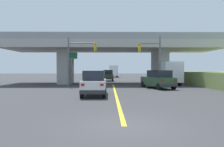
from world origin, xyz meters
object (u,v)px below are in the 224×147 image
Objects in this scene: suv_crossing at (158,79)px; semi_truck_distant at (113,71)px; suv_lead at (94,83)px; traffic_signal_nearside at (153,56)px; traffic_signal_farside at (78,55)px; highway_sign at (72,60)px; sedan_oncoming at (108,75)px; box_truck at (167,73)px.

semi_truck_distant is (-4.23, 35.54, 0.63)m from suv_crossing.
suv_lead is 0.93× the size of suv_crossing.
semi_truck_distant is at bearing 96.91° from traffic_signal_nearside.
suv_lead is 9.19m from suv_crossing.
suv_crossing is 35.79m from semi_truck_distant.
suv_crossing is 10.11m from traffic_signal_farside.
traffic_signal_farside is 0.92× the size of semi_truck_distant.
traffic_signal_nearside reaches higher than traffic_signal_farside.
semi_truck_distant is at bearing 77.52° from highway_sign.
suv_lead is 0.78× the size of traffic_signal_nearside.
sedan_oncoming is at bearing 87.41° from suv_lead.
box_truck is 1.25× the size of traffic_signal_farside.
suv_lead is at bearing -93.28° from semi_truck_distant.
suv_lead is at bearing -153.15° from suv_crossing.
highway_sign is at bearing 179.07° from box_truck.
box_truck is at bearing 53.52° from suv_lead.
suv_lead is 1.09× the size of sedan_oncoming.
traffic_signal_nearside reaches higher than suv_lead.
traffic_signal_nearside is at bearing -68.59° from sedan_oncoming.
semi_truck_distant is at bearing 79.78° from suv_crossing.
traffic_signal_farside is (-9.13, 0.78, 0.09)m from traffic_signal_nearside.
highway_sign is 29.83m from semi_truck_distant.
traffic_signal_farside is 33.20m from semi_truck_distant.
semi_truck_distant is (-4.06, 33.52, -2.12)m from traffic_signal_nearside.
highway_sign reaches higher than box_truck.
highway_sign reaches higher than suv_lead.
highway_sign is (-10.66, 6.46, 2.41)m from suv_crossing.
suv_crossing is at bearing -85.39° from traffic_signal_nearside.
traffic_signal_farside is at bearing -105.63° from sedan_oncoming.
box_truck is 1.15× the size of semi_truck_distant.
suv_crossing is at bearing -70.58° from sedan_oncoming.
sedan_oncoming is 11.00m from highway_sign.
traffic_signal_farside is at bearing 146.22° from suv_crossing.
suv_lead is 13.66m from highway_sign.
semi_truck_distant is at bearing 81.21° from traffic_signal_farside.
highway_sign is at bearing 131.79° from suv_crossing.
box_truck is (2.70, 6.24, 0.62)m from suv_crossing.
sedan_oncoming is at bearing 111.41° from traffic_signal_nearside.
suv_lead is 15.69m from box_truck.
suv_lead is 0.79× the size of traffic_signal_farside.
suv_lead and suv_crossing have the same top height.
box_truck is at bearing -49.35° from sedan_oncoming.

